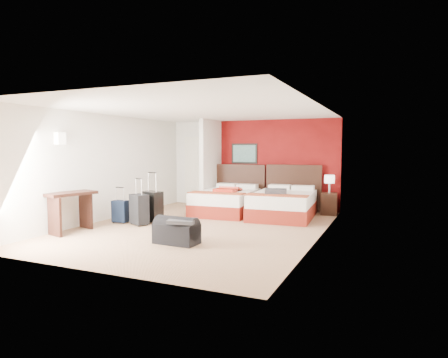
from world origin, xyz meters
The scene contains 17 objects.
ground centered at (0.00, 0.00, 0.00)m, with size 6.50×6.50×0.00m, color tan.
room_walls centered at (-1.40, 1.42, 1.26)m, with size 5.02×6.52×2.50m.
red_accent_panel centered at (0.75, 3.23, 1.25)m, with size 3.50×0.04×2.50m, color maroon.
partition_wall centered at (-1.00, 2.61, 1.25)m, with size 0.12×1.20×2.50m, color silver.
entry_door centered at (-1.75, 3.20, 1.02)m, with size 0.82×0.06×2.05m, color silver.
bed_left centered at (-0.24, 1.92, 0.30)m, with size 1.38×1.97×0.59m, color white.
bed_right centered at (1.30, 1.93, 0.31)m, with size 1.42×2.03×0.61m, color white.
red_suitcase_open centered at (-0.14, 1.82, 0.64)m, with size 0.54×0.74×0.09m, color #B1200F.
jacket_bundle centered at (1.20, 1.63, 0.67)m, with size 0.51×0.41×0.12m, color #3C3C42.
nightstand centered at (2.27, 2.81, 0.28)m, with size 0.40×0.40×0.56m, color #321A10.
table_lamp centered at (2.27, 2.81, 0.79)m, with size 0.26×0.26×0.46m, color white.
suitcase_black centered at (-1.30, 0.12, 0.34)m, with size 0.46×0.29×0.69m, color black.
suitcase_charcoal centered at (-1.39, -0.26, 0.33)m, with size 0.44×0.27×0.65m, color black.
suitcase_navy centered at (-1.93, -0.25, 0.24)m, with size 0.35×0.21×0.49m, color black.
duffel_bag centered at (0.24, -1.40, 0.20)m, with size 0.79×0.42×0.40m, color black.
jacket_draped centered at (0.39, -1.45, 0.43)m, with size 0.47×0.40×0.06m, color #38383D.
desk centered at (-2.23, -1.42, 0.41)m, with size 0.49×0.98×0.82m, color black.
Camera 1 is at (3.76, -7.34, 1.71)m, focal length 31.18 mm.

